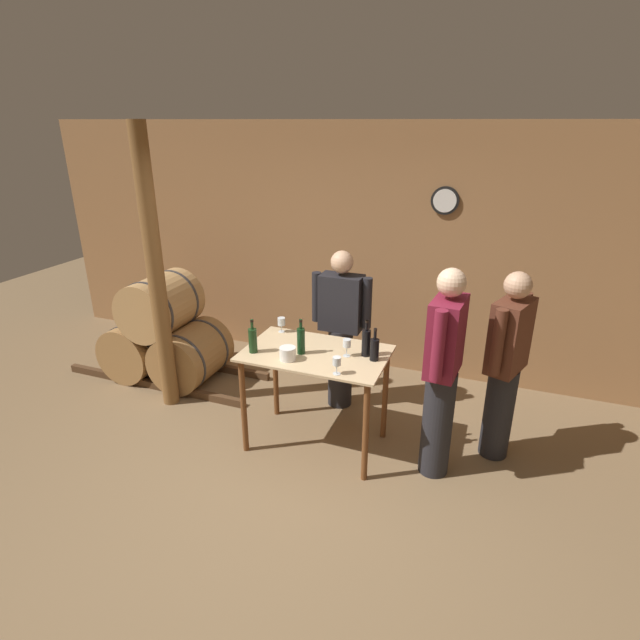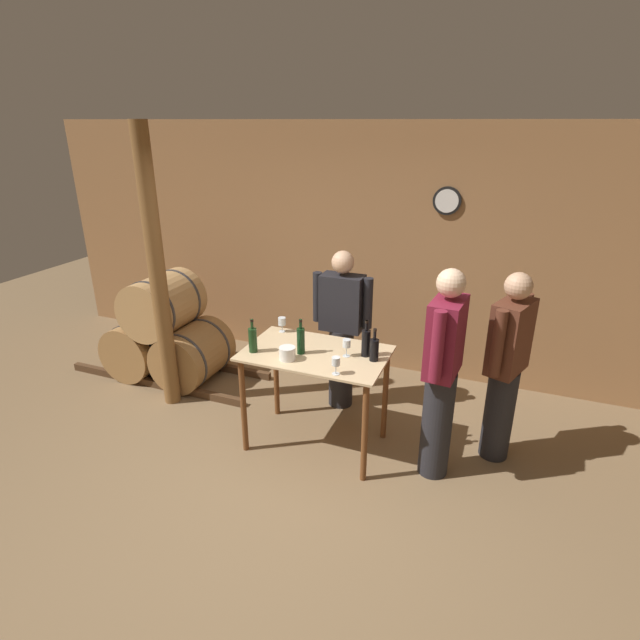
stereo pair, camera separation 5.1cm
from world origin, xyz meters
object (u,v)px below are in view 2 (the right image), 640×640
at_px(wine_glass_near_left, 282,322).
at_px(person_host, 342,327).
at_px(person_visitor_with_scarf, 506,365).
at_px(wine_glass_near_center, 347,344).
at_px(wine_bottle_far_left, 253,339).
at_px(wooden_post, 157,275).
at_px(wine_bottle_left, 301,340).
at_px(wine_bottle_right, 374,349).
at_px(wine_bottle_center, 366,342).
at_px(ice_bucket, 287,353).
at_px(wine_glass_near_right, 336,362).
at_px(person_visitor_bearded, 442,372).

xyz_separation_m(wine_glass_near_left, person_host, (0.42, 0.43, -0.16)).
xyz_separation_m(person_host, person_visitor_with_scarf, (1.51, -0.31, 0.03)).
bearing_deg(person_host, wine_glass_near_center, -67.91).
height_order(wine_bottle_far_left, person_host, person_host).
distance_m(wooden_post, wine_bottle_far_left, 1.25).
height_order(wine_bottle_left, wine_bottle_right, wine_bottle_left).
height_order(wine_bottle_far_left, wine_glass_near_center, wine_bottle_far_left).
bearing_deg(wine_bottle_center, wine_bottle_right, -33.44).
bearing_deg(person_host, person_visitor_with_scarf, -11.57).
distance_m(wine_bottle_far_left, wine_bottle_right, 1.00).
bearing_deg(wooden_post, ice_bucket, -12.96).
height_order(wine_bottle_center, wine_bottle_right, wine_bottle_center).
xyz_separation_m(wine_glass_near_right, person_visitor_with_scarf, (1.20, 0.71, -0.14)).
relative_size(wine_bottle_left, wine_bottle_center, 0.97).
distance_m(wine_glass_near_center, ice_bucket, 0.48).
relative_size(wine_bottle_center, ice_bucket, 2.35).
height_order(wine_bottle_right, person_visitor_bearded, person_visitor_bearded).
xyz_separation_m(wine_glass_near_left, wine_glass_near_right, (0.73, -0.59, 0.01)).
distance_m(wine_glass_near_left, ice_bucket, 0.57).
bearing_deg(wine_bottle_center, wine_glass_near_left, 166.79).
xyz_separation_m(wine_glass_near_left, ice_bucket, (0.29, -0.50, -0.04)).
bearing_deg(ice_bucket, wine_bottle_far_left, 175.20).
distance_m(wine_bottle_left, person_visitor_with_scarf, 1.67).
relative_size(ice_bucket, person_host, 0.08).
distance_m(wine_bottle_left, wine_glass_near_center, 0.38).
xyz_separation_m(wine_bottle_right, person_visitor_with_scarf, (1.00, 0.38, -0.14)).
bearing_deg(person_visitor_bearded, person_visitor_with_scarf, 42.80).
height_order(wine_bottle_left, wine_glass_near_center, wine_bottle_left).
distance_m(wine_bottle_center, wine_bottle_right, 0.10).
bearing_deg(wine_bottle_far_left, wine_bottle_left, 17.11).
distance_m(wine_bottle_left, wine_glass_near_right, 0.46).
distance_m(wine_glass_near_left, wine_glass_near_right, 0.94).
relative_size(wine_glass_near_right, person_visitor_with_scarf, 0.09).
height_order(wooden_post, wine_glass_near_left, wooden_post).
distance_m(wine_glass_near_left, wine_glass_near_center, 0.76).
distance_m(wine_bottle_far_left, wine_glass_near_center, 0.77).
distance_m(wooden_post, person_host, 1.80).
relative_size(wine_bottle_far_left, wine_glass_near_center, 1.95).
distance_m(wine_glass_near_right, person_visitor_with_scarf, 1.40).
xyz_separation_m(person_host, person_visitor_bearded, (1.06, -0.73, 0.08)).
bearing_deg(wine_bottle_center, ice_bucket, -152.24).
relative_size(wooden_post, wine_bottle_center, 8.72).
relative_size(ice_bucket, person_visitor_bearded, 0.08).
distance_m(wine_bottle_right, wine_glass_near_left, 0.97).
height_order(wine_bottle_center, wine_glass_near_center, wine_bottle_center).
relative_size(wine_bottle_right, wine_glass_near_left, 2.01).
height_order(wine_bottle_far_left, wine_bottle_right, wine_bottle_far_left).
height_order(wine_glass_near_left, wine_glass_near_right, wine_glass_near_right).
height_order(ice_bucket, person_visitor_bearded, person_visitor_bearded).
bearing_deg(wine_bottle_left, wine_glass_near_right, -31.09).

